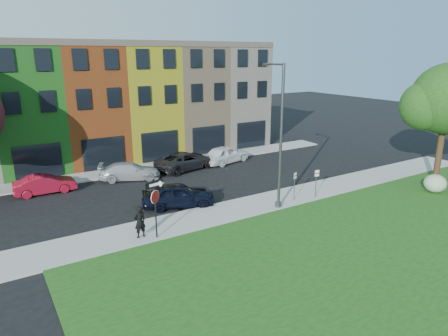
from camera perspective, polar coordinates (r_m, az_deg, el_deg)
ground at (r=23.16m, az=7.13°, el=-8.14°), size 120.00×120.00×0.00m
sidewalk_near at (r=26.46m, az=6.44°, el=-4.82°), size 40.00×3.00×0.12m
sidewalk_far at (r=34.30m, az=-12.87°, el=-0.22°), size 40.00×2.40×0.12m
rowhouse_block at (r=39.29m, az=-15.68°, el=8.98°), size 30.00×10.12×10.00m
stop_sign at (r=20.77m, az=-9.82°, el=-4.24°), size 1.04×0.24×3.11m
man at (r=21.46m, az=-11.94°, el=-7.54°), size 0.72×0.54×1.73m
sedan_near at (r=25.57m, az=-6.56°, el=-3.86°), size 4.62×5.69×1.56m
parked_car_red at (r=30.49m, az=-24.21°, el=-2.12°), size 1.63×4.16×1.35m
parked_car_silver at (r=31.71m, az=-13.30°, el=-0.44°), size 4.90×5.84×1.34m
parked_car_dark at (r=33.75m, az=-5.46°, el=1.06°), size 4.60×6.34×1.49m
parked_car_white at (r=35.56m, az=0.26°, el=1.98°), size 3.96×5.47×1.58m
street_lamp at (r=24.47m, az=7.91°, el=4.39°), size 0.70×2.57×8.81m
parking_sign_a at (r=26.44m, az=10.08°, el=-2.00°), size 0.31×0.15×1.96m
parking_sign_b at (r=27.20m, az=13.06°, el=-1.63°), size 0.32×0.12×1.98m
tree_park_a at (r=32.52m, az=29.29°, el=8.38°), size 5.99×5.24×8.77m
shrub at (r=31.46m, az=27.93°, el=-1.94°), size 1.49×1.49×1.27m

